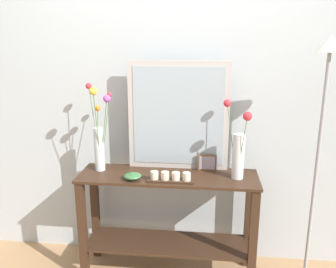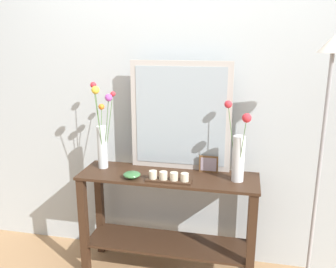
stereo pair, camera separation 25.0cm
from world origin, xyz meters
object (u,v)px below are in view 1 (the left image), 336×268
picture_frame_small (207,163)px  mirror_leaning (178,116)px  floor_lamp (321,128)px  vase_right (238,150)px  console_table (168,213)px  tall_vase_left (99,137)px  candle_tray (170,177)px  decorative_bowl (133,176)px

picture_frame_small → mirror_leaning: bearing=170.2°
floor_lamp → picture_frame_small: bearing=163.3°
vase_right → floor_lamp: bearing=-9.8°
console_table → mirror_leaning: bearing=70.0°
mirror_leaning → floor_lamp: floor_lamp is taller
tall_vase_left → mirror_leaning: bearing=11.4°
mirror_leaning → picture_frame_small: 0.40m
console_table → mirror_leaning: (0.06, 0.16, 0.70)m
mirror_leaning → vase_right: (0.43, -0.17, -0.19)m
console_table → candle_tray: (0.03, -0.11, 0.33)m
tall_vase_left → floor_lamp: bearing=-5.3°
console_table → tall_vase_left: 0.76m
tall_vase_left → floor_lamp: (1.50, -0.14, 0.14)m
decorative_bowl → floor_lamp: size_ratio=0.07×
vase_right → candle_tray: 0.50m
picture_frame_small → tall_vase_left: bearing=-174.4°
mirror_leaning → tall_vase_left: mirror_leaning is taller
floor_lamp → decorative_bowl: bearing=-179.1°
picture_frame_small → decorative_bowl: bearing=-155.6°
picture_frame_small → floor_lamp: size_ratio=0.08×
console_table → picture_frame_small: size_ratio=9.27×
candle_tray → picture_frame_small: (0.25, 0.23, 0.03)m
tall_vase_left → vase_right: size_ratio=1.17×
console_table → candle_tray: size_ratio=4.05×
vase_right → decorative_bowl: vase_right is taller
console_table → tall_vase_left: size_ratio=2.02×
candle_tray → picture_frame_small: size_ratio=2.29×
tall_vase_left → candle_tray: tall_vase_left is taller
tall_vase_left → floor_lamp: floor_lamp is taller
mirror_leaning → picture_frame_small: mirror_leaning is taller
console_table → vase_right: vase_right is taller
picture_frame_small → floor_lamp: 0.82m
tall_vase_left → picture_frame_small: bearing=5.6°
mirror_leaning → vase_right: 0.50m
mirror_leaning → floor_lamp: (0.93, -0.25, -0.00)m
decorative_bowl → picture_frame_small: bearing=24.4°
mirror_leaning → floor_lamp: bearing=-15.1°
floor_lamp → console_table: bearing=174.6°
tall_vase_left → decorative_bowl: (0.27, -0.16, -0.23)m
vase_right → candle_tray: size_ratio=1.72×
candle_tray → floor_lamp: 1.03m
candle_tray → decorative_bowl: size_ratio=2.61×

